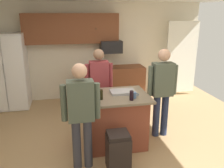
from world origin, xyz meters
The scene contains 17 objects.
floor centered at (0.00, 0.00, 0.00)m, with size 7.04×7.04×0.00m, color tan.
back_wall centered at (0.00, 2.80, 1.30)m, with size 6.40×0.10×2.60m, color beige.
french_door_window_panel centered at (2.60, 2.40, 1.10)m, with size 0.90×0.06×2.00m, color white.
cabinet_run_upper centered at (-0.40, 2.60, 1.93)m, with size 2.40×0.38×0.75m.
cabinet_run_lower centered at (0.60, 2.48, 0.45)m, with size 1.80×0.63×0.90m.
refrigerator centered at (-2.00, 2.38, 0.93)m, with size 0.90×0.76×1.85m.
microwave_over_range centered at (0.60, 2.50, 1.45)m, with size 0.56×0.40×0.32m, color black.
kitchen_island centered at (0.22, 0.15, 0.48)m, with size 1.15×0.93×0.94m.
person_guest_left centered at (0.05, 0.95, 0.94)m, with size 0.57×0.22×1.63m.
person_guest_right centered at (-0.43, -0.44, 0.95)m, with size 0.57×0.22×1.65m.
person_guest_by_door centered at (1.13, 0.27, 0.98)m, with size 0.57×0.22×1.70m.
tumbler_amber centered at (-0.07, 0.36, 1.02)m, with size 0.06×0.06×0.16m.
glass_short_whisky centered at (0.42, -0.15, 1.02)m, with size 0.07×0.07×0.16m.
mug_blue_stoneware centered at (0.49, -0.06, 0.99)m, with size 0.13×0.08×0.10m.
glass_stout_tall centered at (-0.06, -0.02, 1.02)m, with size 0.07×0.07×0.17m.
serving_tray centered at (0.37, 0.23, 0.96)m, with size 0.44×0.30×0.04m.
trash_bin centered at (0.10, -0.60, 0.30)m, with size 0.34×0.34×0.61m.
Camera 1 is at (-0.62, -3.65, 2.32)m, focal length 37.92 mm.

